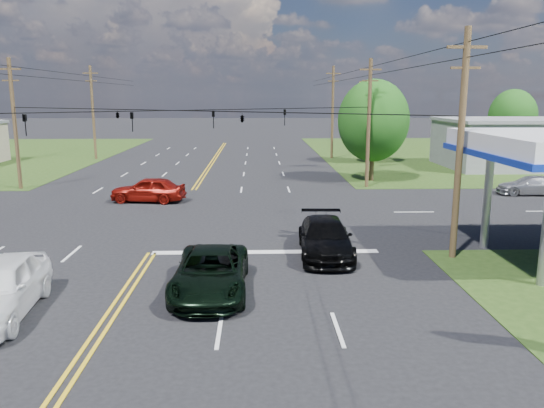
{
  "coord_description": "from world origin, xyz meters",
  "views": [
    {
      "loc": [
        4.62,
        -18.56,
        6.79
      ],
      "look_at": [
        5.35,
        6.0,
        1.78
      ],
      "focal_mm": 35.0,
      "sensor_mm": 36.0,
      "label": 1
    }
  ],
  "objects_px": {
    "pole_nw": "(15,122)",
    "suv_black": "(325,238)",
    "retail_ne": "(519,145)",
    "tree_right_b": "(372,122)",
    "pickup_dkgreen": "(211,272)",
    "pole_ne": "(369,122)",
    "tree_far_r": "(512,116)",
    "pole_se": "(460,143)",
    "tree_right_a": "(373,121)",
    "pole_left_far": "(93,112)",
    "pole_right_far": "(333,111)"
  },
  "relations": [
    {
      "from": "pole_se",
      "to": "pole_ne",
      "type": "relative_size",
      "value": 1.0
    },
    {
      "from": "pole_se",
      "to": "pickup_dkgreen",
      "type": "distance_m",
      "value": 11.5
    },
    {
      "from": "pole_right_far",
      "to": "tree_right_a",
      "type": "height_order",
      "value": "pole_right_far"
    },
    {
      "from": "pole_nw",
      "to": "pole_left_far",
      "type": "xyz_separation_m",
      "value": [
        0.0,
        19.0,
        0.25
      ]
    },
    {
      "from": "pole_left_far",
      "to": "tree_far_r",
      "type": "relative_size",
      "value": 1.31
    },
    {
      "from": "retail_ne",
      "to": "pole_nw",
      "type": "distance_m",
      "value": 44.47
    },
    {
      "from": "tree_right_a",
      "to": "suv_black",
      "type": "height_order",
      "value": "tree_right_a"
    },
    {
      "from": "tree_right_b",
      "to": "pickup_dkgreen",
      "type": "bearing_deg",
      "value": -110.11
    },
    {
      "from": "pole_left_far",
      "to": "tree_right_b",
      "type": "relative_size",
      "value": 1.41
    },
    {
      "from": "pole_ne",
      "to": "pole_left_far",
      "type": "height_order",
      "value": "pole_left_far"
    },
    {
      "from": "pole_left_far",
      "to": "tree_right_a",
      "type": "bearing_deg",
      "value": -30.65
    },
    {
      "from": "tree_far_r",
      "to": "pickup_dkgreen",
      "type": "height_order",
      "value": "tree_far_r"
    },
    {
      "from": "retail_ne",
      "to": "pole_nw",
      "type": "relative_size",
      "value": 1.47
    },
    {
      "from": "pickup_dkgreen",
      "to": "tree_right_b",
      "type": "bearing_deg",
      "value": 70.42
    },
    {
      "from": "pole_right_far",
      "to": "pickup_dkgreen",
      "type": "distance_m",
      "value": 42.3
    },
    {
      "from": "pickup_dkgreen",
      "to": "pole_nw",
      "type": "bearing_deg",
      "value": 126.72
    },
    {
      "from": "suv_black",
      "to": "pole_ne",
      "type": "bearing_deg",
      "value": 75.16
    },
    {
      "from": "retail_ne",
      "to": "pickup_dkgreen",
      "type": "distance_m",
      "value": 42.56
    },
    {
      "from": "pole_nw",
      "to": "pole_left_far",
      "type": "distance_m",
      "value": 19.0
    },
    {
      "from": "pole_nw",
      "to": "tree_far_r",
      "type": "height_order",
      "value": "pole_nw"
    },
    {
      "from": "retail_ne",
      "to": "suv_black",
      "type": "height_order",
      "value": "retail_ne"
    },
    {
      "from": "tree_right_a",
      "to": "tree_far_r",
      "type": "relative_size",
      "value": 1.07
    },
    {
      "from": "retail_ne",
      "to": "pickup_dkgreen",
      "type": "xyz_separation_m",
      "value": [
        -27.0,
        -32.87,
        -1.44
      ]
    },
    {
      "from": "pole_ne",
      "to": "tree_far_r",
      "type": "distance_m",
      "value": 29.7
    },
    {
      "from": "pole_left_far",
      "to": "tree_right_b",
      "type": "bearing_deg",
      "value": -7.72
    },
    {
      "from": "pole_ne",
      "to": "tree_right_b",
      "type": "height_order",
      "value": "pole_ne"
    },
    {
      "from": "retail_ne",
      "to": "tree_right_b",
      "type": "height_order",
      "value": "tree_right_b"
    },
    {
      "from": "pole_right_far",
      "to": "retail_ne",
      "type": "bearing_deg",
      "value": -25.2
    },
    {
      "from": "pole_se",
      "to": "pole_nw",
      "type": "distance_m",
      "value": 31.62
    },
    {
      "from": "pole_nw",
      "to": "tree_right_a",
      "type": "height_order",
      "value": "pole_nw"
    },
    {
      "from": "tree_right_b",
      "to": "pole_se",
      "type": "bearing_deg",
      "value": -96.05
    },
    {
      "from": "tree_right_b",
      "to": "tree_far_r",
      "type": "relative_size",
      "value": 0.93
    },
    {
      "from": "tree_right_a",
      "to": "tree_far_r",
      "type": "distance_m",
      "value": 26.91
    },
    {
      "from": "suv_black",
      "to": "pickup_dkgreen",
      "type": "bearing_deg",
      "value": -133.99
    },
    {
      "from": "pole_left_far",
      "to": "suv_black",
      "type": "distance_m",
      "value": 42.13
    },
    {
      "from": "pole_nw",
      "to": "pole_right_far",
      "type": "xyz_separation_m",
      "value": [
        26.0,
        19.0,
        0.25
      ]
    },
    {
      "from": "retail_ne",
      "to": "pole_se",
      "type": "bearing_deg",
      "value": -120.38
    },
    {
      "from": "pole_nw",
      "to": "pole_ne",
      "type": "bearing_deg",
      "value": 0.0
    },
    {
      "from": "pickup_dkgreen",
      "to": "suv_black",
      "type": "xyz_separation_m",
      "value": [
        4.58,
        4.37,
        0.03
      ]
    },
    {
      "from": "pole_right_far",
      "to": "tree_right_b",
      "type": "height_order",
      "value": "pole_right_far"
    },
    {
      "from": "retail_ne",
      "to": "pickup_dkgreen",
      "type": "bearing_deg",
      "value": -129.4
    },
    {
      "from": "pole_nw",
      "to": "tree_right_b",
      "type": "bearing_deg",
      "value": 26.95
    },
    {
      "from": "retail_ne",
      "to": "pole_left_far",
      "type": "height_order",
      "value": "pole_left_far"
    },
    {
      "from": "pole_nw",
      "to": "suv_black",
      "type": "relative_size",
      "value": 1.76
    },
    {
      "from": "pole_nw",
      "to": "pickup_dkgreen",
      "type": "height_order",
      "value": "pole_nw"
    },
    {
      "from": "pole_se",
      "to": "tree_right_a",
      "type": "distance_m",
      "value": 21.02
    },
    {
      "from": "pole_nw",
      "to": "tree_right_a",
      "type": "xyz_separation_m",
      "value": [
        27.0,
        3.0,
        -0.05
      ]
    },
    {
      "from": "retail_ne",
      "to": "tree_far_r",
      "type": "distance_m",
      "value": 11.02
    },
    {
      "from": "retail_ne",
      "to": "suv_black",
      "type": "xyz_separation_m",
      "value": [
        -22.42,
        -28.5,
        -1.42
      ]
    },
    {
      "from": "pole_ne",
      "to": "tree_far_r",
      "type": "relative_size",
      "value": 1.25
    }
  ]
}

